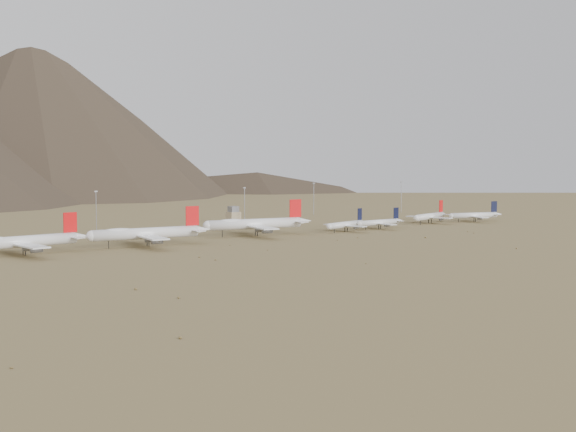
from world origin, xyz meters
TOP-DOWN VIEW (x-y plane):
  - ground at (0.00, 0.00)m, footprint 3000.00×3000.00m
  - widebody_west at (-148.44, 30.93)m, footprint 66.16×51.06m
  - widebody_centre at (-83.42, 28.64)m, footprint 69.16×53.69m
  - widebody_east at (-6.37, 39.40)m, footprint 70.49×55.14m
  - narrowbody_a at (55.04, 27.07)m, footprint 41.11×30.34m
  - narrowbody_b at (83.64, 26.69)m, footprint 40.62×28.98m
  - narrowbody_c at (141.25, 36.70)m, footprint 45.69×33.89m
  - narrowbody_d at (176.31, 25.87)m, footprint 42.69×31.69m
  - control_tower at (30.00, 120.00)m, footprint 8.00×8.00m
  - mast_west at (-71.35, 122.19)m, footprint 2.00×0.60m
  - mast_centre at (32.76, 109.84)m, footprint 2.00×0.60m
  - mast_east at (123.93, 147.06)m, footprint 2.00×0.60m
  - mast_far_east at (197.19, 122.24)m, footprint 2.00×0.60m
  - desert_scrub at (5.76, -87.95)m, footprint 448.02×177.19m

SIDE VIEW (x-z plane):
  - ground at x=0.00m, z-range 0.00..0.00m
  - desert_scrub at x=5.76m, z-range -0.10..0.76m
  - narrowbody_b at x=83.64m, z-range -2.35..11.05m
  - narrowbody_a at x=55.04m, z-range -2.43..11.42m
  - narrowbody_d at x=176.31m, z-range -2.55..11.97m
  - narrowbody_c at x=141.25m, z-range -2.72..12.80m
  - control_tower at x=30.00m, z-range -0.68..11.32m
  - widebody_west at x=-148.44m, z-range -3.05..16.60m
  - widebody_centre at x=-83.42m, z-range -3.20..17.40m
  - widebody_east at x=-6.37m, z-range -3.28..17.86m
  - mast_west at x=-71.35m, z-range 1.35..27.05m
  - mast_centre at x=32.76m, z-range 1.35..27.05m
  - mast_east at x=123.93m, z-range 1.35..27.05m
  - mast_far_east at x=197.19m, z-range 1.35..27.05m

